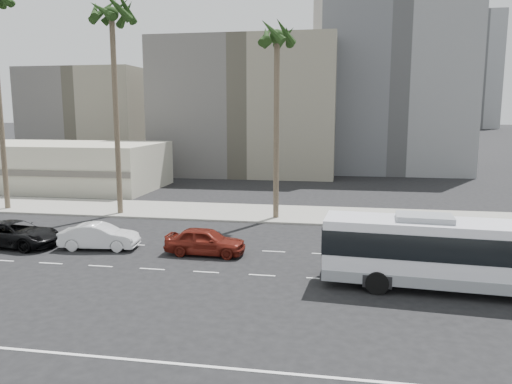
% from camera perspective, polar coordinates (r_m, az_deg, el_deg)
% --- Properties ---
extents(ground, '(700.00, 700.00, 0.00)m').
position_cam_1_polar(ground, '(25.64, 7.42, -9.92)').
color(ground, black).
rests_on(ground, ground).
extents(sidewalk_north, '(120.00, 7.00, 0.15)m').
position_cam_1_polar(sidewalk_north, '(40.59, 8.39, -2.70)').
color(sidewalk_north, gray).
rests_on(sidewalk_north, ground).
extents(commercial_low, '(22.00, 12.16, 5.00)m').
position_cam_1_polar(commercial_low, '(59.25, -21.67, 2.85)').
color(commercial_low, '#B8B49D').
rests_on(commercial_low, ground).
extents(midrise_beige_west, '(24.00, 18.00, 18.00)m').
position_cam_1_polar(midrise_beige_west, '(70.42, -0.71, 9.70)').
color(midrise_beige_west, '#64605A').
rests_on(midrise_beige_west, ground).
extents(midrise_gray_center, '(20.00, 20.00, 26.00)m').
position_cam_1_polar(midrise_gray_center, '(76.70, 15.51, 12.32)').
color(midrise_gray_center, slate).
rests_on(midrise_gray_center, ground).
extents(midrise_beige_far, '(18.00, 16.00, 15.00)m').
position_cam_1_polar(midrise_beige_far, '(83.80, -17.99, 8.14)').
color(midrise_beige_far, '#64605A').
rests_on(midrise_beige_far, ground).
extents(civic_tower, '(42.00, 42.00, 129.00)m').
position_cam_1_polar(civic_tower, '(275.93, 9.53, 15.39)').
color(civic_tower, beige).
rests_on(civic_tower, ground).
extents(highrise_right, '(26.00, 26.00, 70.00)m').
position_cam_1_polar(highrise_right, '(259.40, 20.26, 14.52)').
color(highrise_right, slate).
rests_on(highrise_right, ground).
extents(highrise_far, '(22.00, 22.00, 60.00)m').
position_cam_1_polar(highrise_far, '(293.31, 24.07, 12.63)').
color(highrise_far, slate).
rests_on(highrise_far, ground).
extents(city_bus, '(12.70, 3.77, 3.60)m').
position_cam_1_polar(city_bus, '(25.10, 22.41, -6.47)').
color(city_bus, silver).
rests_on(city_bus, ground).
extents(car_a, '(2.04, 4.83, 1.63)m').
position_cam_1_polar(car_a, '(29.53, -5.88, -5.67)').
color(car_a, maroon).
rests_on(car_a, ground).
extents(car_b, '(2.14, 4.91, 1.57)m').
position_cam_1_polar(car_b, '(32.09, -17.66, -4.92)').
color(car_b, white).
rests_on(car_b, ground).
extents(car_c, '(3.16, 5.99, 1.61)m').
position_cam_1_polar(car_c, '(34.63, -26.09, -4.37)').
color(car_c, black).
rests_on(car_c, ground).
extents(palm_near, '(4.48, 4.48, 15.09)m').
position_cam_1_polar(palm_near, '(38.65, 2.44, 17.07)').
color(palm_near, brown).
rests_on(palm_near, ground).
extents(palm_mid, '(5.62, 5.62, 17.35)m').
position_cam_1_polar(palm_mid, '(42.21, -16.35, 18.72)').
color(palm_mid, brown).
rests_on(palm_mid, ground).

